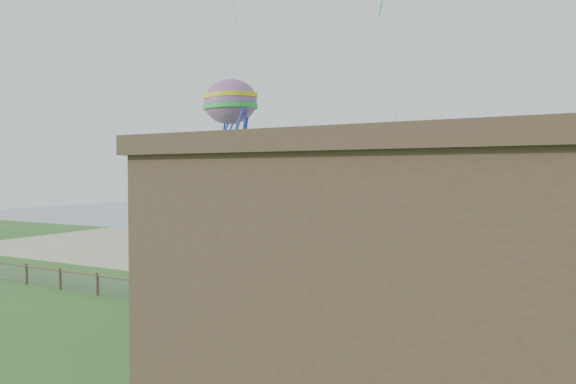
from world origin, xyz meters
name	(u,v)px	position (x,y,z in m)	size (l,w,h in m)	color
ground	(141,358)	(0.00, 0.00, 0.00)	(160.00, 160.00, 0.00)	#275D1F
sand_beach	(356,264)	(0.00, 22.00, 0.00)	(72.00, 20.00, 0.02)	tan
ocean	(459,218)	(0.00, 66.00, 0.00)	(160.00, 68.00, 0.02)	slate
chainlink_fence	(235,305)	(0.00, 6.00, 0.55)	(36.20, 0.20, 1.25)	#473C28
motel	(546,315)	(13.00, -1.00, 3.50)	(15.00, 10.00, 7.00)	#4D3329
motel_deck	(549,369)	(13.00, 5.00, 0.25)	(15.00, 2.00, 0.50)	brown
picnic_table	(376,338)	(7.14, 5.00, 0.37)	(1.74, 1.32, 0.74)	brown
octopus_kite	(230,134)	(-3.80, 11.23, 8.99)	(3.48, 2.45, 7.16)	#FF4028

